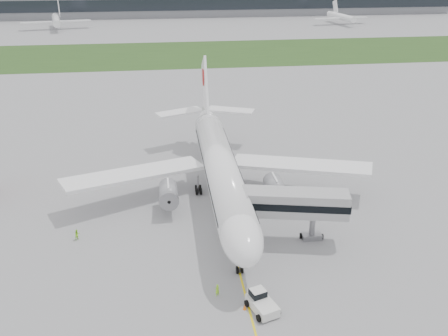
{
  "coord_description": "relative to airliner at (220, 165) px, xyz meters",
  "views": [
    {
      "loc": [
        -8.26,
        -64.31,
        36.24
      ],
      "look_at": [
        0.28,
        2.0,
        6.39
      ],
      "focal_mm": 40.0,
      "sensor_mm": 36.0,
      "label": 1
    }
  ],
  "objects": [
    {
      "name": "safety_cone_right",
      "position": [
        0.97,
        -26.88,
        -5.39
      ],
      "size": [
        0.39,
        0.39,
        0.54
      ],
      "primitive_type": "cone",
      "color": "orange",
      "rests_on": "ground"
    },
    {
      "name": "distant_aircraft_right",
      "position": [
        83.14,
        180.3,
        -5.66
      ],
      "size": [
        31.87,
        29.14,
        10.77
      ],
      "primitive_type": null,
      "rotation": [
        0.0,
        0.0,
        0.17
      ],
      "color": "white",
      "rests_on": "ground"
    },
    {
      "name": "distant_aircraft_left",
      "position": [
        -55.82,
        181.85,
        -5.66
      ],
      "size": [
        36.56,
        33.64,
        12.11
      ],
      "primitive_type": null,
      "rotation": [
        0.0,
        0.0,
        0.2
      ],
      "color": "white",
      "rests_on": "ground"
    },
    {
      "name": "ground_crew_far",
      "position": [
        -20.48,
        -9.65,
        -4.9
      ],
      "size": [
        0.93,
        0.92,
        1.52
      ],
      "primitive_type": "imported",
      "rotation": [
        0.0,
        0.0,
        0.74
      ],
      "color": "#9FF929",
      "rests_on": "ground"
    },
    {
      "name": "safety_cone_left",
      "position": [
        -0.5,
        -26.5,
        -5.38
      ],
      "size": [
        0.4,
        0.4,
        0.55
      ],
      "primitive_type": "cone",
      "color": "orange",
      "rests_on": "ground"
    },
    {
      "name": "pushback_tug",
      "position": [
        1.29,
        -26.64,
        -4.73
      ],
      "size": [
        3.63,
        4.43,
        2.01
      ],
      "rotation": [
        0.0,
        0.0,
        0.33
      ],
      "color": "white",
      "rests_on": "ground"
    },
    {
      "name": "ground_crew_near",
      "position": [
        -3.19,
        -23.77,
        -4.9
      ],
      "size": [
        0.66,
        0.61,
        1.52
      ],
      "primitive_type": "imported",
      "rotation": [
        0.0,
        0.0,
        3.74
      ],
      "color": "#9FF128",
      "rests_on": "ground"
    },
    {
      "name": "apron_markings",
      "position": [
        0.0,
        -9.87,
        -5.66
      ],
      "size": [
        70.0,
        70.0,
        0.04
      ],
      "primitive_type": null,
      "color": "yellow",
      "rests_on": "ground"
    },
    {
      "name": "terminal_building",
      "position": [
        0.0,
        225.0,
        1.34
      ],
      "size": [
        320.0,
        22.3,
        14.0
      ],
      "color": "slate",
      "rests_on": "ground"
    },
    {
      "name": "grass_strip",
      "position": [
        0.0,
        115.13,
        -5.65
      ],
      "size": [
        600.0,
        50.0,
        0.02
      ],
      "primitive_type": "cube",
      "color": "#2A4A1C",
      "rests_on": "ground"
    },
    {
      "name": "jet_bridge",
      "position": [
        6.54,
        -13.26,
        -0.11
      ],
      "size": [
        16.46,
        6.55,
        7.5
      ],
      "rotation": [
        0.0,
        0.0,
        -0.21
      ],
      "color": "#A9A9AC",
      "rests_on": "ground"
    },
    {
      "name": "airliner",
      "position": [
        0.0,
        0.0,
        0.0
      ],
      "size": [
        48.13,
        53.95,
        17.88
      ],
      "color": "white",
      "rests_on": "ground"
    },
    {
      "name": "control_tower",
      "position": [
        -90.0,
        227.13,
        -5.66
      ],
      "size": [
        12.0,
        12.0,
        56.0
      ],
      "primitive_type": null,
      "color": "slate",
      "rests_on": "ground"
    },
    {
      "name": "ground",
      "position": [
        0.0,
        -4.87,
        -5.66
      ],
      "size": [
        600.0,
        600.0,
        0.0
      ],
      "primitive_type": "plane",
      "color": "#969699",
      "rests_on": "ground"
    }
  ]
}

